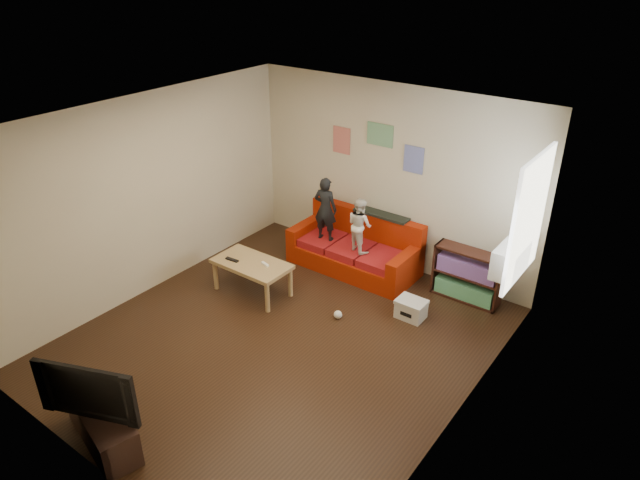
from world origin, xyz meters
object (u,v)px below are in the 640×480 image
Objects in this scene: file_box at (411,309)px; television at (93,386)px; coffee_table at (252,267)px; bookshelf at (467,278)px; tv_stand at (102,425)px; child_a at (325,209)px; sofa at (356,250)px; child_b at (360,225)px.

file_box is 0.37× the size of television.
coffee_table is 2.92m from bookshelf.
tv_stand is at bearing -77.03° from coffee_table.
television is (0.66, -2.86, 0.28)m from coffee_table.
coffee_table is at bearing 117.44° from tv_stand.
bookshelf is (2.14, 0.31, -0.56)m from child_a.
sofa is 1.69m from bookshelf.
file_box is 0.35× the size of tv_stand.
sofa is 2.07× the size of bookshelf.
tv_stand is 0.49m from television.
child_b is 1.44m from file_box.
child_a reaches higher than sofa.
child_a is 4.17m from television.
bookshelf is 0.87× the size of tv_stand.
sofa reaches higher than file_box.
child_b is at bearing 55.17° from coffee_table.
sofa is at bearing 62.73° from coffee_table.
bookshelf is 4.82m from television.
tv_stand is (-0.09, -4.32, -0.08)m from sofa.
bookshelf is (1.69, 0.15, 0.05)m from sofa.
tv_stand is (0.66, -2.86, -0.21)m from coffee_table.
sofa is 1.49m from file_box.
sofa is 1.80× the size of coffee_table.
coffee_table is at bearing 76.37° from child_b.
sofa is 0.56m from child_b.
child_b reaches higher than tv_stand.
bookshelf is at bearing 4.95° from sofa.
tv_stand is (-1.78, -4.46, -0.13)m from bookshelf.
sofa is 1.96× the size of child_a.
coffee_table is 2.94m from television.
tv_stand is (0.36, -4.15, -0.69)m from child_a.
child_a reaches higher than child_b.
bookshelf is 4.81m from tv_stand.
child_a reaches higher than tv_stand.
child_b is 0.79× the size of television.
child_b reaches higher than sofa.
sofa is 1.88× the size of television.
child_a reaches higher than file_box.
child_a is at bearing 76.94° from coffee_table.
television is (0.00, 0.00, 0.49)m from tv_stand.
child_a is 0.92× the size of coffee_table.
coffee_table is (-0.75, -1.46, 0.13)m from sofa.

